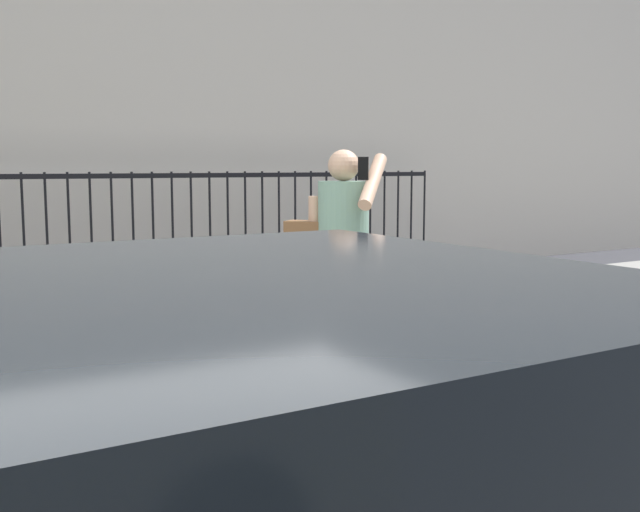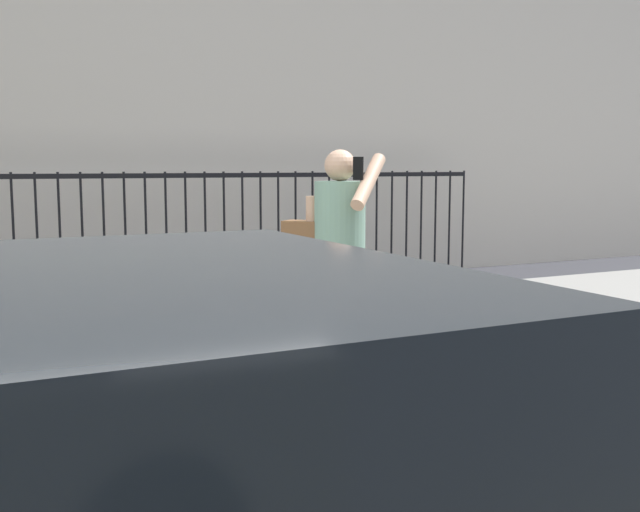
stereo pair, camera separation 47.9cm
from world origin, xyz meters
name	(u,v)px [view 2 (the right image)]	position (x,y,z in m)	size (l,w,h in m)	color
ground_plane	(202,508)	(0.00, 0.00, 0.00)	(60.00, 60.00, 0.00)	#333338
sidewalk	(113,380)	(0.00, 2.20, 0.07)	(28.00, 4.40, 0.15)	gray
iron_fence	(48,222)	(0.00, 5.90, 1.02)	(12.03, 0.04, 1.60)	black
pedestrian_on_phone	(336,252)	(1.28, 1.04, 1.09)	(0.66, 0.70, 1.63)	tan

